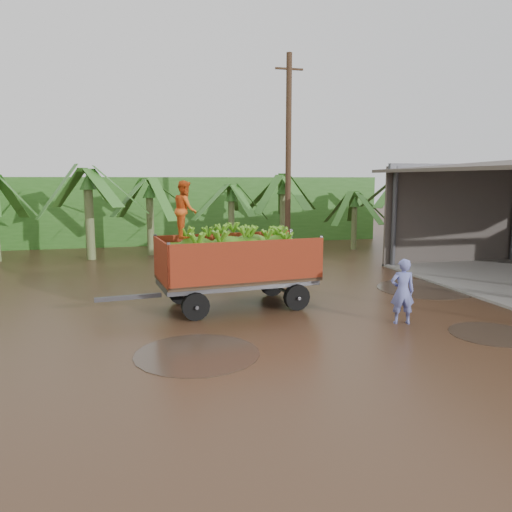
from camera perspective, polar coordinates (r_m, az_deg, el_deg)
The scene contains 6 objects.
ground at distance 13.56m, azimuth 7.55°, elevation -6.28°, with size 100.00×100.00×0.00m, color black.
hedge_north at distance 28.34m, azimuth -8.40°, elevation 5.26°, with size 22.00×3.00×3.60m, color #2D661E.
banana_trailer at distance 13.64m, azimuth -2.33°, elevation -0.58°, with size 5.95×2.49×3.47m.
man_blue at distance 12.66m, azimuth 16.39°, elevation -3.90°, with size 0.59×0.39×1.61m, color #6770BC.
utility_pole at distance 21.57m, azimuth 3.71°, elevation 11.11°, with size 1.20×0.24×8.65m.
banana_plants at distance 19.28m, azimuth -16.51°, elevation 3.58°, with size 23.87×20.20×4.16m.
Camera 1 is at (-4.92, -12.13, 3.52)m, focal length 35.00 mm.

